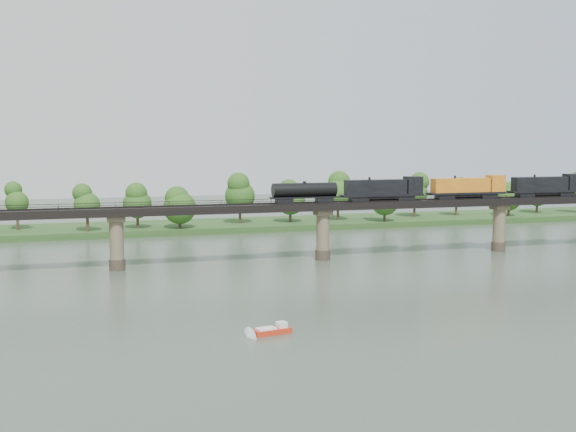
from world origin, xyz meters
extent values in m
plane|color=#354234|center=(0.00, 0.00, 0.00)|extent=(400.00, 400.00, 0.00)
cube|color=#24451B|center=(0.00, 85.00, 0.80)|extent=(300.00, 24.00, 1.60)
cylinder|color=#473A2D|center=(-40.00, 30.00, 1.00)|extent=(3.00, 3.00, 2.00)
cylinder|color=#78684E|center=(-40.00, 30.00, 5.50)|extent=(2.60, 2.60, 9.00)
cube|color=#78684E|center=(-40.00, 30.00, 9.50)|extent=(3.20, 3.20, 1.00)
cylinder|color=#473A2D|center=(0.00, 30.00, 1.00)|extent=(3.00, 3.00, 2.00)
cylinder|color=#78684E|center=(0.00, 30.00, 5.50)|extent=(2.60, 2.60, 9.00)
cube|color=#78684E|center=(0.00, 30.00, 9.50)|extent=(3.20, 3.20, 1.00)
cylinder|color=#473A2D|center=(40.00, 30.00, 1.00)|extent=(3.00, 3.00, 2.00)
cylinder|color=#78684E|center=(40.00, 30.00, 5.50)|extent=(2.60, 2.60, 9.00)
cube|color=#78684E|center=(40.00, 30.00, 9.50)|extent=(3.20, 3.20, 1.00)
cube|color=black|center=(0.00, 30.00, 10.75)|extent=(220.00, 5.00, 1.50)
cube|color=black|center=(0.00, 29.25, 11.58)|extent=(220.00, 0.12, 0.16)
cube|color=black|center=(0.00, 30.75, 11.58)|extent=(220.00, 0.12, 0.16)
cube|color=black|center=(0.00, 27.60, 12.20)|extent=(220.00, 0.10, 0.10)
cube|color=black|center=(0.00, 32.40, 12.20)|extent=(220.00, 0.10, 0.10)
cube|color=black|center=(0.00, 27.60, 11.85)|extent=(0.08, 0.08, 0.70)
cube|color=black|center=(0.00, 32.40, 11.85)|extent=(0.08, 0.08, 0.70)
cylinder|color=#382619|center=(-60.94, 84.18, 3.46)|extent=(0.70, 0.70, 3.71)
sphere|color=#214B15|center=(-60.94, 84.18, 8.41)|extent=(5.67, 5.67, 5.67)
sphere|color=#214B15|center=(-60.94, 84.18, 11.50)|extent=(4.25, 4.25, 4.25)
cylinder|color=#382619|center=(-44.43, 76.31, 3.35)|extent=(0.70, 0.70, 3.51)
sphere|color=#214B15|center=(-44.43, 76.31, 8.03)|extent=(6.31, 6.31, 6.31)
sphere|color=#214B15|center=(-44.43, 76.31, 10.96)|extent=(4.73, 4.73, 4.73)
cylinder|color=#382619|center=(-32.24, 78.84, 3.27)|extent=(0.70, 0.70, 3.34)
sphere|color=#214B15|center=(-32.24, 78.84, 7.73)|extent=(7.18, 7.18, 7.18)
sphere|color=#214B15|center=(-32.24, 78.84, 10.52)|extent=(5.39, 5.39, 5.39)
cylinder|color=#382619|center=(-22.01, 76.15, 3.01)|extent=(0.70, 0.70, 2.83)
sphere|color=#214B15|center=(-22.01, 76.15, 6.78)|extent=(8.26, 8.26, 8.26)
sphere|color=#214B15|center=(-22.01, 76.15, 9.14)|extent=(6.19, 6.19, 6.19)
cylinder|color=#382619|center=(-5.04, 82.68, 3.58)|extent=(0.70, 0.70, 3.96)
sphere|color=#214B15|center=(-5.04, 82.68, 8.87)|extent=(8.07, 8.07, 8.07)
sphere|color=#214B15|center=(-5.04, 82.68, 12.17)|extent=(6.05, 6.05, 6.05)
cylinder|color=#382619|center=(8.52, 81.14, 3.23)|extent=(0.70, 0.70, 3.27)
sphere|color=#214B15|center=(8.52, 81.14, 7.59)|extent=(8.03, 8.03, 8.03)
sphere|color=#214B15|center=(8.52, 81.14, 10.31)|extent=(6.02, 6.02, 6.02)
cylinder|color=#382619|center=(22.65, 82.31, 3.56)|extent=(0.70, 0.70, 3.92)
sphere|color=#214B15|center=(22.65, 82.31, 8.79)|extent=(8.29, 8.29, 8.29)
sphere|color=#214B15|center=(22.65, 82.31, 12.05)|extent=(6.21, 6.21, 6.21)
cylinder|color=#382619|center=(33.59, 75.35, 3.11)|extent=(0.70, 0.70, 3.02)
sphere|color=#214B15|center=(33.59, 75.35, 7.15)|extent=(7.74, 7.74, 7.74)
sphere|color=#214B15|center=(33.59, 75.35, 9.67)|extent=(5.80, 5.80, 5.80)
cylinder|color=#382619|center=(46.81, 84.03, 3.50)|extent=(0.70, 0.70, 3.80)
sphere|color=#214B15|center=(46.81, 84.03, 8.56)|extent=(7.47, 7.47, 7.47)
sphere|color=#214B15|center=(46.81, 84.03, 11.73)|extent=(5.60, 5.60, 5.60)
cylinder|color=#382619|center=(60.48, 84.26, 3.29)|extent=(0.70, 0.70, 3.38)
sphere|color=#214B15|center=(60.48, 84.26, 7.80)|extent=(6.23, 6.23, 6.23)
sphere|color=#214B15|center=(60.48, 84.26, 10.62)|extent=(4.67, 4.67, 4.67)
cylinder|color=#382619|center=(74.35, 78.39, 2.99)|extent=(0.70, 0.70, 2.77)
sphere|color=#214B15|center=(74.35, 78.39, 6.68)|extent=(7.04, 7.04, 7.04)
sphere|color=#214B15|center=(74.35, 78.39, 8.99)|extent=(5.28, 5.28, 5.28)
cylinder|color=#382619|center=(87.62, 83.57, 3.07)|extent=(0.70, 0.70, 2.94)
sphere|color=#214B15|center=(87.62, 83.57, 7.00)|extent=(6.73, 6.73, 6.73)
sphere|color=#214B15|center=(87.62, 83.57, 9.45)|extent=(5.05, 5.05, 5.05)
cube|color=black|center=(56.21, 30.00, 12.00)|extent=(3.67, 2.20, 1.01)
cube|color=black|center=(46.12, 30.00, 12.00)|extent=(3.67, 2.20, 1.01)
cube|color=black|center=(51.17, 30.00, 12.65)|extent=(17.43, 2.75, 0.46)
cube|color=black|center=(49.79, 30.00, 14.34)|extent=(12.85, 2.48, 2.94)
cube|color=black|center=(58.05, 30.00, 14.62)|extent=(3.30, 2.75, 3.49)
cylinder|color=black|center=(51.17, 30.00, 12.14)|extent=(5.51, 1.28, 1.28)
cube|color=black|center=(36.95, 30.00, 12.00)|extent=(3.67, 2.20, 1.01)
cube|color=black|center=(26.85, 30.00, 12.00)|extent=(3.67, 2.20, 1.01)
cube|color=black|center=(31.90, 30.00, 12.65)|extent=(17.43, 2.75, 0.46)
cube|color=orange|center=(30.52, 30.00, 14.34)|extent=(12.85, 2.48, 2.94)
cube|color=orange|center=(38.78, 30.00, 14.62)|extent=(3.30, 2.75, 3.49)
cylinder|color=black|center=(31.90, 30.00, 12.14)|extent=(5.51, 1.28, 1.28)
cube|color=black|center=(17.68, 30.00, 12.00)|extent=(3.67, 2.20, 1.01)
cube|color=black|center=(7.59, 30.00, 12.00)|extent=(3.67, 2.20, 1.01)
cube|color=black|center=(12.63, 30.00, 12.65)|extent=(17.43, 2.75, 0.46)
cube|color=black|center=(11.26, 30.00, 14.34)|extent=(12.85, 2.48, 2.94)
cube|color=black|center=(19.51, 30.00, 14.62)|extent=(3.30, 2.75, 3.49)
cylinder|color=black|center=(12.63, 30.00, 12.14)|extent=(5.51, 1.28, 1.28)
cube|color=black|center=(0.25, 30.00, 12.00)|extent=(3.21, 2.02, 1.01)
cube|color=black|center=(-8.01, 30.00, 12.00)|extent=(3.21, 2.02, 1.01)
cube|color=black|center=(-3.88, 30.00, 12.60)|extent=(13.76, 2.20, 0.28)
cylinder|color=black|center=(-3.88, 30.00, 14.07)|extent=(12.85, 2.75, 2.75)
cylinder|color=black|center=(-3.88, 30.00, 15.54)|extent=(0.64, 0.64, 0.46)
cube|color=red|center=(-24.17, -20.28, 0.34)|extent=(5.11, 2.65, 0.68)
cube|color=white|center=(-24.94, -20.43, 0.73)|extent=(2.57, 1.88, 0.24)
cube|color=white|center=(-22.84, -20.02, 1.02)|extent=(1.37, 1.37, 0.68)
camera|label=1|loc=(-46.89, -104.38, 24.01)|focal=45.00mm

